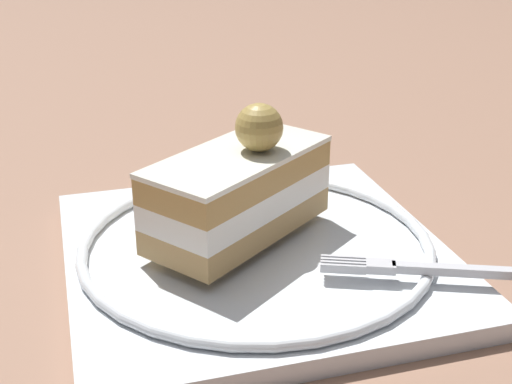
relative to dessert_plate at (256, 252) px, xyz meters
The scene contains 4 objects.
ground_plane 0.03m from the dessert_plate, 29.73° to the left, with size 2.40×2.40×0.00m, color #906953.
dessert_plate is the anchor object (origin of this frame).
cake_slice 0.04m from the dessert_plate, 120.68° to the left, with size 0.13×0.11×0.08m.
fork 0.10m from the dessert_plate, 46.98° to the right, with size 0.10×0.06×0.00m.
Camera 1 is at (-0.16, -0.36, 0.21)m, focal length 49.71 mm.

